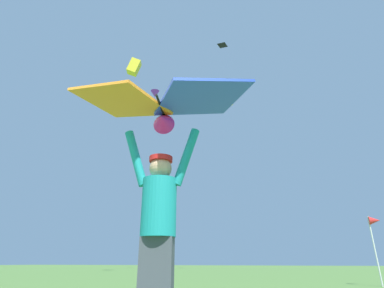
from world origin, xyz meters
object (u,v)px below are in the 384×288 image
distant_kite_purple_mid_right (155,94)px  held_stunt_kite (162,105)px  kite_flyer_person (158,224)px  distant_kite_yellow_mid_left (231,103)px  distant_kite_yellow_low_right (134,67)px  distant_kite_black_high_right (222,45)px  marker_flag (374,225)px

distant_kite_purple_mid_right → held_stunt_kite: bearing=-63.0°
kite_flyer_person → distant_kite_yellow_mid_left: bearing=99.0°
held_stunt_kite → kite_flyer_person: bearing=104.0°
held_stunt_kite → distant_kite_yellow_mid_left: bearing=99.0°
kite_flyer_person → distant_kite_yellow_low_right: 19.12m
held_stunt_kite → distant_kite_black_high_right: (-3.22, 19.27, 16.99)m
kite_flyer_person → marker_flag: 7.90m
kite_flyer_person → distant_kite_black_high_right: bearing=99.5°
distant_kite_yellow_mid_left → distant_kite_black_high_right: bearing=-81.7°
kite_flyer_person → held_stunt_kite: 1.26m
held_stunt_kite → distant_kite_yellow_mid_left: 38.93m
distant_kite_yellow_low_right → distant_kite_purple_mid_right: 12.48m
distant_kite_black_high_right → distant_kite_yellow_mid_left: bearing=98.3°
kite_flyer_person → distant_kite_black_high_right: (-3.20, 19.19, 18.24)m
marker_flag → distant_kite_black_high_right: bearing=118.5°
distant_kite_yellow_mid_left → distant_kite_black_high_right: 14.60m
held_stunt_kite → marker_flag: (3.32, 7.21, -0.62)m
kite_flyer_person → marker_flag: size_ratio=1.06×
marker_flag → distant_kite_yellow_mid_left: bearing=108.1°
held_stunt_kite → distant_kite_black_high_right: distant_kite_black_high_right is taller
distant_kite_yellow_low_right → kite_flyer_person: bearing=-56.8°
distant_kite_purple_mid_right → distant_kite_black_high_right: bearing=-24.8°
distant_kite_black_high_right → marker_flag: size_ratio=0.60×
distant_kite_yellow_mid_left → distant_kite_purple_mid_right: bearing=-122.5°
kite_flyer_person → distant_kite_purple_mid_right: size_ratio=0.89×
held_stunt_kite → marker_flag: bearing=65.3°
held_stunt_kite → distant_kite_yellow_mid_left: size_ratio=2.65×
distant_kite_yellow_low_right → distant_kite_purple_mid_right: size_ratio=0.56×
distant_kite_black_high_right → marker_flag: 22.32m
distant_kite_black_high_right → distant_kite_purple_mid_right: (-8.65, 4.00, -1.23)m
distant_kite_yellow_mid_left → distant_kite_black_high_right: size_ratio=0.68×
held_stunt_kite → distant_kite_yellow_mid_left: (-5.32, 33.59, 18.96)m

